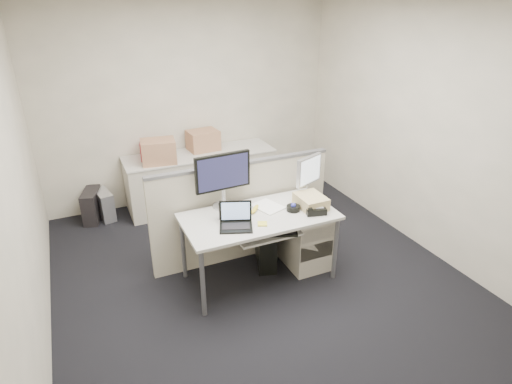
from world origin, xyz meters
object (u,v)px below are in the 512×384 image
monitor_main (223,181)px  desk_phone (315,210)px  desk (259,221)px  laptop (236,217)px

monitor_main → desk_phone: monitor_main is taller
desk → monitor_main: (-0.25, 0.31, 0.35)m
desk → laptop: bearing=-154.8°
desk → desk_phone: 0.56m
desk_phone → monitor_main: bearing=162.3°
desk → desk_phone: size_ratio=7.63×
desk → laptop: 0.38m
desk → monitor_main: bearing=128.6°
monitor_main → laptop: bearing=-99.4°
desk → monitor_main: 0.53m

